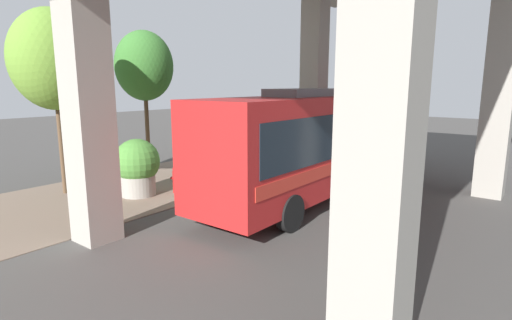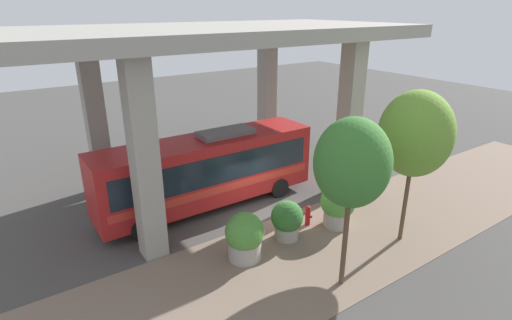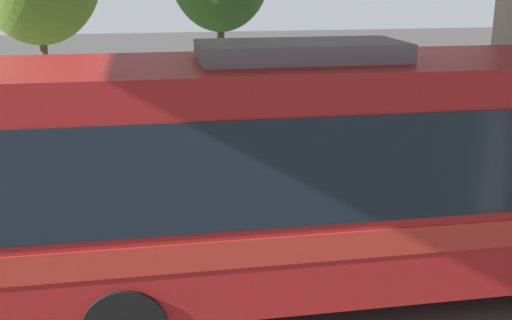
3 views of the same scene
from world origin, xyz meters
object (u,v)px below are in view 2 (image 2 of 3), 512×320
Objects in this scene: street_tree_near at (352,163)px; planter_back at (287,220)px; planter_front at (338,205)px; planter_middle at (245,237)px; street_tree_far at (415,134)px; fire_hydrant at (308,215)px; bus at (207,168)px.

planter_back is at bearing -3.85° from street_tree_near.
street_tree_near is at bearing 176.15° from planter_back.
planter_front is at bearing -42.48° from street_tree_near.
street_tree_far is at bearing -112.56° from planter_middle.
street_tree_far is (-3.03, -2.45, 4.10)m from fire_hydrant.
planter_front is 4.66m from planter_middle.
street_tree_near is at bearing 137.52° from planter_front.
street_tree_far reaches higher than planter_front.
street_tree_near is 0.96× the size of street_tree_far.
street_tree_near is (-3.18, -1.98, 3.59)m from planter_middle.
street_tree_near is at bearing -148.12° from planter_middle.
street_tree_far is (-2.52, -6.08, 3.64)m from planter_middle.
planter_front is (-0.76, -1.03, 0.54)m from fire_hydrant.
planter_middle is 7.52m from street_tree_far.
planter_middle is at bearing 67.44° from street_tree_far.
planter_front is 2.50m from planter_back.
fire_hydrant is 1.38m from planter_front.
planter_middle is at bearing 31.88° from street_tree_near.
fire_hydrant is 3.69m from planter_middle.
planter_front is at bearing -100.46° from planter_back.
street_tree_far is at bearing -144.02° from bus.
fire_hydrant is at bearing -146.40° from bus.
street_tree_near reaches higher than planter_middle.
planter_middle is 5.19m from street_tree_near.
street_tree_far reaches higher than bus.
planter_back is 0.28× the size of street_tree_near.
planter_middle is (-0.50, 3.63, 0.46)m from fire_hydrant.
fire_hydrant is 0.50× the size of planter_middle.
fire_hydrant is 5.72m from street_tree_near.
bus is at bearing 33.60° from fire_hydrant.
street_tree_near is at bearing -172.11° from bus.
bus reaches higher than planter_back.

